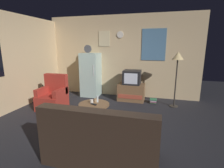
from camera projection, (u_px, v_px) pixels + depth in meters
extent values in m
plane|color=#232328|center=(97.00, 124.00, 3.87)|extent=(12.00, 12.00, 0.00)
cube|color=#D1B284|center=(121.00, 57.00, 5.87)|extent=(5.20, 0.10, 2.75)
cube|color=teal|center=(154.00, 45.00, 5.44)|extent=(0.76, 0.02, 1.00)
cube|color=beige|center=(104.00, 39.00, 5.83)|extent=(0.40, 0.02, 0.52)
cylinder|color=silver|center=(120.00, 35.00, 5.66)|extent=(0.22, 0.03, 0.22)
cube|color=#D1B284|center=(0.00, 64.00, 4.24)|extent=(0.10, 5.20, 2.60)
cube|color=silver|center=(91.00, 75.00, 5.94)|extent=(0.60, 0.60, 1.50)
cylinder|color=silver|center=(93.00, 71.00, 5.55)|extent=(0.02, 0.02, 0.36)
cylinder|color=#4C4C51|center=(88.00, 49.00, 5.68)|extent=(0.26, 0.04, 0.26)
cube|color=brown|center=(131.00, 92.00, 5.52)|extent=(0.84, 0.52, 0.54)
cube|color=#AD4733|center=(130.00, 97.00, 5.29)|extent=(0.76, 0.01, 0.13)
cube|color=black|center=(132.00, 77.00, 5.40)|extent=(0.54, 0.50, 0.44)
cube|color=silver|center=(131.00, 79.00, 5.17)|extent=(0.41, 0.01, 0.33)
cylinder|color=#332D28|center=(174.00, 106.00, 4.99)|extent=(0.24, 0.24, 0.02)
cylinder|color=#332D28|center=(176.00, 83.00, 4.84)|extent=(0.04, 0.04, 1.40)
cone|color=#F2D18C|center=(178.00, 56.00, 4.66)|extent=(0.32, 0.32, 0.22)
cylinder|color=brown|center=(94.00, 120.00, 4.05)|extent=(0.72, 0.72, 0.04)
cylinder|color=brown|center=(94.00, 112.00, 4.01)|extent=(0.24, 0.24, 0.39)
cylinder|color=brown|center=(94.00, 105.00, 3.97)|extent=(0.72, 0.72, 0.04)
cylinder|color=silver|center=(97.00, 99.00, 4.06)|extent=(0.05, 0.05, 0.15)
cylinder|color=silver|center=(92.00, 101.00, 3.98)|extent=(0.08, 0.08, 0.09)
cylinder|color=tan|center=(96.00, 100.00, 4.08)|extent=(0.08, 0.08, 0.09)
cube|color=black|center=(94.00, 104.00, 3.89)|extent=(0.16, 0.10, 0.02)
cube|color=#A52D23|center=(52.00, 102.00, 4.77)|extent=(0.68, 0.68, 0.40)
cube|color=#A52D23|center=(56.00, 83.00, 4.90)|extent=(0.68, 0.16, 0.56)
cube|color=#A52D23|center=(43.00, 91.00, 4.77)|extent=(0.12, 0.60, 0.20)
cube|color=#A52D23|center=(60.00, 93.00, 4.63)|extent=(0.12, 0.60, 0.20)
cube|color=#38281E|center=(103.00, 147.00, 2.68)|extent=(1.70, 0.80, 0.40)
cube|color=#38281E|center=(95.00, 129.00, 2.29)|extent=(1.70, 0.20, 0.52)
cube|color=slate|center=(153.00, 103.00, 5.28)|extent=(0.17, 0.13, 0.02)
cube|color=#4D6D43|center=(153.00, 102.00, 5.27)|extent=(0.19, 0.18, 0.02)
cube|color=#7B375D|center=(153.00, 101.00, 5.27)|extent=(0.19, 0.17, 0.03)
cube|color=beige|center=(153.00, 101.00, 5.26)|extent=(0.18, 0.15, 0.02)
cube|color=slate|center=(153.00, 100.00, 5.26)|extent=(0.21, 0.15, 0.02)
cube|color=#337D50|center=(153.00, 99.00, 5.25)|extent=(0.20, 0.17, 0.03)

